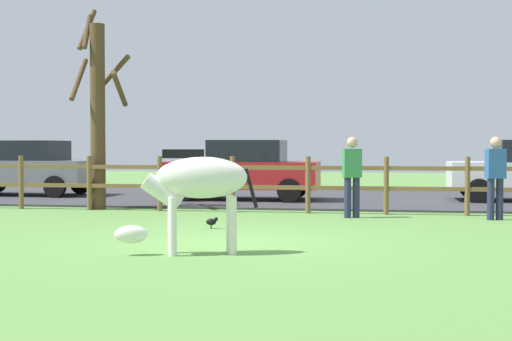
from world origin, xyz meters
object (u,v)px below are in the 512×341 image
Objects in this scene: visitor_right_of_tree at (352,173)px; zebra at (196,185)px; parked_car_grey at (25,167)px; visitor_left_of_tree at (495,174)px; parked_car_red at (243,169)px; crow_on_grass at (212,222)px; bare_tree at (98,109)px.

zebra is at bearing -109.14° from visitor_right_of_tree.
zebra is 0.47× the size of parked_car_grey.
visitor_left_of_tree is at bearing 0.73° from visitor_right_of_tree.
parked_car_red is 1.00× the size of parked_car_grey.
visitor_left_of_tree is at bearing -20.36° from parked_car_grey.
crow_on_grass is at bearing 99.14° from zebra.
bare_tree is 6.13m from visitor_right_of_tree.
parked_car_grey is 2.45× the size of visitor_left_of_tree.
parked_car_red is at bearing 145.94° from visitor_left_of_tree.
visitor_right_of_tree reaches higher than zebra.
visitor_right_of_tree is at bearing -25.84° from parked_car_grey.
bare_tree is 1.16× the size of parked_car_grey.
zebra is at bearing -58.37° from bare_tree.
visitor_right_of_tree is at bearing -52.86° from parked_car_red.
zebra is at bearing -52.67° from parked_car_grey.
parked_car_red is at bearing 44.65° from bare_tree.
visitor_left_of_tree is at bearing 25.36° from crow_on_grass.
visitor_right_of_tree is at bearing 70.86° from zebra.
parked_car_grey is at bearing 135.55° from crow_on_grass.
crow_on_grass is 3.45m from visitor_right_of_tree.
bare_tree is 5.22m from parked_car_grey.
bare_tree is 2.84× the size of visitor_right_of_tree.
zebra is 9.40m from parked_car_red.
zebra is 5.70m from visitor_right_of_tree.
visitor_left_of_tree reaches higher than crow_on_grass.
visitor_left_of_tree reaches higher than parked_car_red.
bare_tree is 1.16× the size of parked_car_red.
bare_tree reaches higher than zebra.
visitor_right_of_tree is at bearing -179.27° from visitor_left_of_tree.
zebra is at bearing -80.86° from crow_on_grass.
visitor_left_of_tree is (12.27, -4.55, 0.06)m from parked_car_grey.
parked_car_grey is 10.53m from visitor_right_of_tree.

